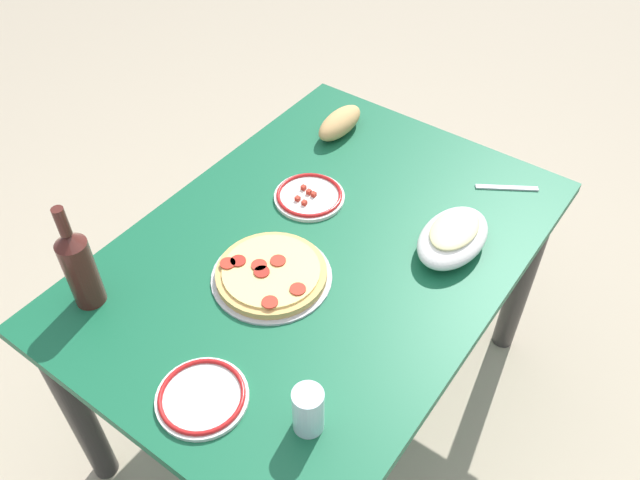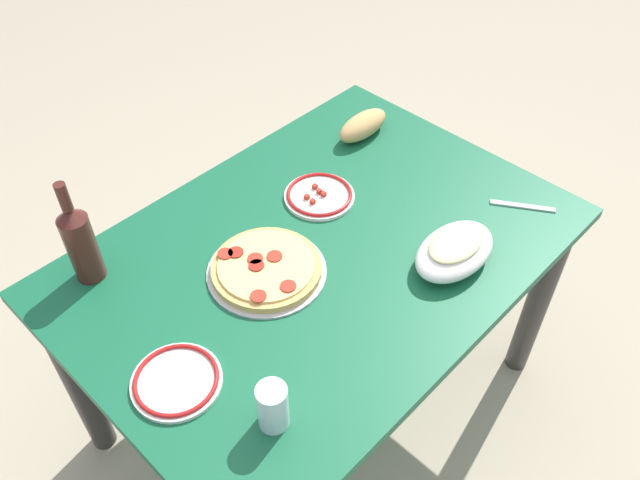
{
  "view_description": "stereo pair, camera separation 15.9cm",
  "coord_description": "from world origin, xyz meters",
  "px_view_note": "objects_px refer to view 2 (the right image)",
  "views": [
    {
      "loc": [
        0.91,
        0.66,
        1.86
      ],
      "look_at": [
        0.0,
        0.0,
        0.73
      ],
      "focal_mm": 36.46,
      "sensor_mm": 36.0,
      "label": 1
    },
    {
      "loc": [
        0.81,
        0.78,
        1.86
      ],
      "look_at": [
        0.0,
        0.0,
        0.73
      ],
      "focal_mm": 36.46,
      "sensor_mm": 36.0,
      "label": 2
    }
  ],
  "objects_px": {
    "dining_table": "(320,279)",
    "side_plate_far": "(176,381)",
    "water_glass": "(273,406)",
    "pepperoni_pizza": "(266,268)",
    "bread_loaf": "(363,125)",
    "side_plate_near": "(319,195)",
    "baked_pasta_dish": "(455,249)",
    "wine_bottle": "(80,242)"
  },
  "relations": [
    {
      "from": "dining_table",
      "to": "wine_bottle",
      "type": "height_order",
      "value": "wine_bottle"
    },
    {
      "from": "wine_bottle",
      "to": "bread_loaf",
      "type": "relative_size",
      "value": 1.51
    },
    {
      "from": "baked_pasta_dish",
      "to": "bread_loaf",
      "type": "bearing_deg",
      "value": -115.27
    },
    {
      "from": "baked_pasta_dish",
      "to": "pepperoni_pizza",
      "type": "bearing_deg",
      "value": -41.28
    },
    {
      "from": "side_plate_near",
      "to": "wine_bottle",
      "type": "bearing_deg",
      "value": -19.05
    },
    {
      "from": "dining_table",
      "to": "bread_loaf",
      "type": "distance_m",
      "value": 0.51
    },
    {
      "from": "wine_bottle",
      "to": "water_glass",
      "type": "bearing_deg",
      "value": 93.46
    },
    {
      "from": "wine_bottle",
      "to": "water_glass",
      "type": "xyz_separation_m",
      "value": [
        -0.04,
        0.6,
        -0.06
      ]
    },
    {
      "from": "side_plate_far",
      "to": "side_plate_near",
      "type": "bearing_deg",
      "value": -162.99
    },
    {
      "from": "side_plate_far",
      "to": "bread_loaf",
      "type": "height_order",
      "value": "bread_loaf"
    },
    {
      "from": "side_plate_far",
      "to": "bread_loaf",
      "type": "relative_size",
      "value": 1.02
    },
    {
      "from": "water_glass",
      "to": "side_plate_far",
      "type": "height_order",
      "value": "water_glass"
    },
    {
      "from": "baked_pasta_dish",
      "to": "side_plate_near",
      "type": "height_order",
      "value": "baked_pasta_dish"
    },
    {
      "from": "pepperoni_pizza",
      "to": "side_plate_far",
      "type": "bearing_deg",
      "value": 15.36
    },
    {
      "from": "pepperoni_pizza",
      "to": "baked_pasta_dish",
      "type": "xyz_separation_m",
      "value": [
        -0.34,
        0.3,
        0.03
      ]
    },
    {
      "from": "side_plate_far",
      "to": "dining_table",
      "type": "bearing_deg",
      "value": -173.39
    },
    {
      "from": "pepperoni_pizza",
      "to": "side_plate_far",
      "type": "height_order",
      "value": "pepperoni_pizza"
    },
    {
      "from": "dining_table",
      "to": "wine_bottle",
      "type": "bearing_deg",
      "value": -37.03
    },
    {
      "from": "dining_table",
      "to": "water_glass",
      "type": "distance_m",
      "value": 0.51
    },
    {
      "from": "dining_table",
      "to": "water_glass",
      "type": "bearing_deg",
      "value": 33.15
    },
    {
      "from": "water_glass",
      "to": "side_plate_near",
      "type": "bearing_deg",
      "value": -143.64
    },
    {
      "from": "water_glass",
      "to": "side_plate_far",
      "type": "xyz_separation_m",
      "value": [
        0.08,
        -0.21,
        -0.05
      ]
    },
    {
      "from": "baked_pasta_dish",
      "to": "bread_loaf",
      "type": "relative_size",
      "value": 1.28
    },
    {
      "from": "water_glass",
      "to": "side_plate_far",
      "type": "bearing_deg",
      "value": -69.14
    },
    {
      "from": "baked_pasta_dish",
      "to": "water_glass",
      "type": "height_order",
      "value": "water_glass"
    },
    {
      "from": "bread_loaf",
      "to": "pepperoni_pizza",
      "type": "bearing_deg",
      "value": 19.21
    },
    {
      "from": "side_plate_near",
      "to": "bread_loaf",
      "type": "height_order",
      "value": "bread_loaf"
    },
    {
      "from": "bread_loaf",
      "to": "side_plate_near",
      "type": "bearing_deg",
      "value": 19.47
    },
    {
      "from": "dining_table",
      "to": "wine_bottle",
      "type": "relative_size",
      "value": 4.44
    },
    {
      "from": "dining_table",
      "to": "side_plate_far",
      "type": "relative_size",
      "value": 6.58
    },
    {
      "from": "wine_bottle",
      "to": "bread_loaf",
      "type": "distance_m",
      "value": 0.88
    },
    {
      "from": "dining_table",
      "to": "pepperoni_pizza",
      "type": "distance_m",
      "value": 0.2
    },
    {
      "from": "water_glass",
      "to": "side_plate_far",
      "type": "distance_m",
      "value": 0.23
    },
    {
      "from": "pepperoni_pizza",
      "to": "bread_loaf",
      "type": "height_order",
      "value": "bread_loaf"
    },
    {
      "from": "pepperoni_pizza",
      "to": "side_plate_near",
      "type": "relative_size",
      "value": 1.52
    },
    {
      "from": "dining_table",
      "to": "baked_pasta_dish",
      "type": "distance_m",
      "value": 0.36
    },
    {
      "from": "pepperoni_pizza",
      "to": "side_plate_near",
      "type": "xyz_separation_m",
      "value": [
        -0.28,
        -0.1,
        -0.01
      ]
    },
    {
      "from": "dining_table",
      "to": "side_plate_far",
      "type": "distance_m",
      "value": 0.5
    },
    {
      "from": "dining_table",
      "to": "baked_pasta_dish",
      "type": "relative_size",
      "value": 5.21
    },
    {
      "from": "baked_pasta_dish",
      "to": "dining_table",
      "type": "bearing_deg",
      "value": -53.55
    },
    {
      "from": "dining_table",
      "to": "side_plate_far",
      "type": "bearing_deg",
      "value": 6.61
    },
    {
      "from": "pepperoni_pizza",
      "to": "side_plate_far",
      "type": "xyz_separation_m",
      "value": [
        0.34,
        0.09,
        -0.01
      ]
    }
  ]
}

